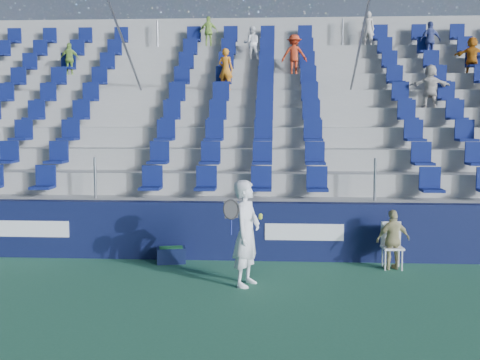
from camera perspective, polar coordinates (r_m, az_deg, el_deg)
name	(u,v)px	position (r m, az deg, el deg)	size (l,w,h in m)	color
ground	(216,306)	(9.65, -2.28, -11.83)	(70.00, 70.00, 0.00)	#2C684A
sponsor_wall	(232,231)	(12.54, -0.80, -4.83)	(24.00, 0.32, 1.20)	#10163C
grandstand	(245,146)	(17.43, 0.48, 3.27)	(24.00, 8.17, 6.63)	#9D9D98
tennis_player	(246,233)	(10.53, 0.61, -5.06)	(0.73, 0.79, 1.86)	white
line_judge_chair	(392,242)	(12.24, 14.17, -5.70)	(0.42, 0.43, 0.90)	white
line_judge	(393,240)	(12.08, 14.31, -5.50)	(0.69, 0.29, 1.17)	tan
ball_bin	(171,254)	(12.39, -6.55, -7.01)	(0.64, 0.49, 0.32)	#10193E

